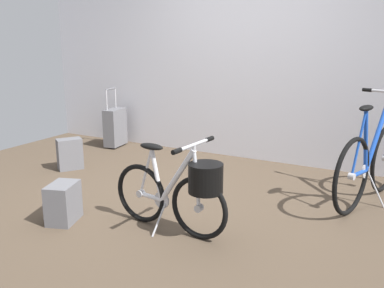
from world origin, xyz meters
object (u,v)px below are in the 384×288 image
folding_bike_foreground (182,189)px  rolling_suitcase (115,127)px  display_bike_left (370,162)px  handbag_on_floor (70,154)px  backpack_on_floor (63,203)px

folding_bike_foreground → rolling_suitcase: 2.96m
folding_bike_foreground → display_bike_left: size_ratio=0.74×
folding_bike_foreground → display_bike_left: 1.85m
display_bike_left → handbag_on_floor: 3.26m
display_bike_left → backpack_on_floor: 2.77m
rolling_suitcase → backpack_on_floor: bearing=-61.3°
display_bike_left → handbag_on_floor: display_bike_left is taller
folding_bike_foreground → backpack_on_floor: (-0.99, -0.28, -0.21)m
backpack_on_floor → handbag_on_floor: 1.52m
folding_bike_foreground → rolling_suitcase: rolling_suitcase is taller
display_bike_left → handbag_on_floor: size_ratio=3.97×
backpack_on_floor → handbag_on_floor: (-1.02, 1.13, 0.02)m
display_bike_left → backpack_on_floor: bearing=-142.3°
folding_bike_foreground → rolling_suitcase: bearing=138.5°
handbag_on_floor → folding_bike_foreground: bearing=-23.0°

